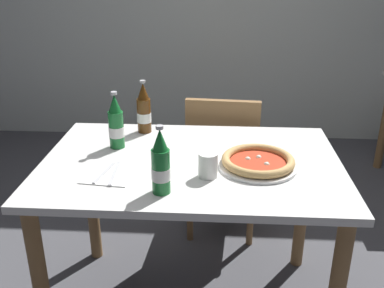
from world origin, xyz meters
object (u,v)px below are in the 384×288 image
object	(u,v)px
dining_table_main	(191,185)
beer_bottle_center	(161,165)
chair_behind_table	(223,158)
beer_bottle_right	(116,124)
napkin_with_cutlery	(110,174)
beer_bottle_left	(144,111)
pizza_margherita_near	(258,162)
paper_cup	(208,165)

from	to	relation	value
dining_table_main	beer_bottle_center	world-z (taller)	beer_bottle_center
beer_bottle_center	dining_table_main	bearing A→B (deg)	72.03
chair_behind_table	beer_bottle_right	xyz separation A→B (m)	(-0.46, -0.49, 0.37)
napkin_with_cutlery	chair_behind_table	bearing A→B (deg)	60.11
beer_bottle_left	napkin_with_cutlery	world-z (taller)	beer_bottle_left
beer_bottle_center	pizza_margherita_near	bearing A→B (deg)	32.54
beer_bottle_left	napkin_with_cutlery	xyz separation A→B (m)	(-0.06, -0.45, -0.10)
dining_table_main	pizza_margherita_near	xyz separation A→B (m)	(0.26, -0.04, 0.14)
paper_cup	beer_bottle_left	bearing A→B (deg)	124.94
beer_bottle_right	paper_cup	distance (m)	0.48
beer_bottle_left	beer_bottle_right	distance (m)	0.21
dining_table_main	beer_bottle_left	world-z (taller)	beer_bottle_left
beer_bottle_left	beer_bottle_center	world-z (taller)	same
chair_behind_table	paper_cup	size ratio (longest dim) A/B	8.95
paper_cup	napkin_with_cutlery	bearing A→B (deg)	-178.90
chair_behind_table	beer_bottle_right	bearing A→B (deg)	51.19
pizza_margherita_near	beer_bottle_center	distance (m)	0.42
beer_bottle_right	chair_behind_table	bearing A→B (deg)	46.92
pizza_margherita_near	paper_cup	world-z (taller)	paper_cup
dining_table_main	beer_bottle_left	bearing A→B (deg)	128.14
beer_bottle_center	paper_cup	distance (m)	0.21
pizza_margherita_near	beer_bottle_right	world-z (taller)	beer_bottle_right
napkin_with_cutlery	paper_cup	bearing A→B (deg)	1.10
dining_table_main	beer_bottle_right	distance (m)	0.41
beer_bottle_right	napkin_with_cutlery	xyz separation A→B (m)	(0.03, -0.26, -0.10)
dining_table_main	paper_cup	distance (m)	0.23
beer_bottle_right	beer_bottle_center	bearing A→B (deg)	-57.91
dining_table_main	chair_behind_table	xyz separation A→B (m)	(0.14, 0.61, -0.15)
chair_behind_table	beer_bottle_right	size ratio (longest dim) A/B	3.44
chair_behind_table	beer_bottle_right	world-z (taller)	beer_bottle_right
pizza_margherita_near	beer_bottle_right	distance (m)	0.62
napkin_with_cutlery	paper_cup	size ratio (longest dim) A/B	2.08
napkin_with_cutlery	beer_bottle_center	bearing A→B (deg)	-29.45
pizza_margherita_near	beer_bottle_center	bearing A→B (deg)	-147.46
dining_table_main	beer_bottle_left	distance (m)	0.44
chair_behind_table	napkin_with_cutlery	distance (m)	0.91
beer_bottle_right	napkin_with_cutlery	distance (m)	0.28
dining_table_main	beer_bottle_right	world-z (taller)	beer_bottle_right
beer_bottle_left	beer_bottle_right	xyz separation A→B (m)	(-0.09, -0.19, 0.00)
dining_table_main	chair_behind_table	world-z (taller)	chair_behind_table
chair_behind_table	paper_cup	bearing A→B (deg)	89.35
napkin_with_cutlery	paper_cup	world-z (taller)	paper_cup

